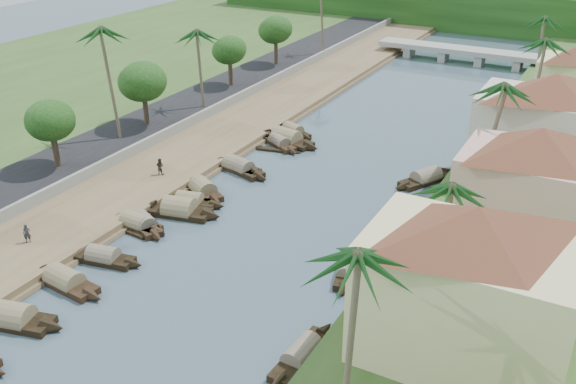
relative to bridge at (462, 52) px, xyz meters
The scene contains 41 objects.
ground 72.02m from the bridge, 90.00° to the right, with size 220.00×220.00×0.00m, color #3E515D.
left_bank 54.42m from the bridge, 107.10° to the right, with size 10.00×180.00×0.80m, color brown.
right_bank 55.37m from the bridge, 69.93° to the right, with size 16.00×180.00×1.20m, color #2F4A1D.
road 57.49m from the bridge, 115.23° to the right, with size 8.00×180.00×1.40m, color black.
retaining_wall 55.79m from the bridge, 111.23° to the right, with size 0.40×180.00×1.10m, color slate.
treeline 28.09m from the bridge, 90.00° to the left, with size 120.00×14.00×8.00m.
bridge is the anchor object (origin of this frame).
building_near 76.54m from the bridge, 75.61° to the right, with size 14.85×14.85×10.20m.
building_mid 61.51m from the bridge, 70.98° to the right, with size 14.11×14.11×9.70m.
building_far 48.15m from the bridge, 66.65° to the right, with size 15.59×15.59×10.20m.
sampan_1 84.30m from the bridge, 96.04° to the right, with size 8.15×3.67×2.35m.
sampan_2 79.35m from the bridge, 96.62° to the right, with size 8.28×2.50×2.16m.
sampan_3 75.47m from the bridge, 96.82° to the right, with size 7.22×2.70×1.95m.
sampan_4 70.18m from the bridge, 98.51° to the right, with size 6.88×1.83×1.98m.
sampan_5 66.18m from the bridge, 97.40° to the right, with size 8.36×3.69×2.55m.
sampan_6 69.79m from the bridge, 97.96° to the right, with size 6.37×4.16×1.95m.
sampan_7 64.30m from the bridge, 97.86° to the right, with size 7.11×2.98×1.90m.
sampan_8 61.78m from the bridge, 98.46° to the right, with size 7.13×5.02×2.23m.
sampan_9 55.60m from the bridge, 99.13° to the right, with size 8.50×4.03×2.13m.
sampan_10 55.58m from the bridge, 99.63° to the right, with size 7.73×2.59×2.11m.
sampan_11 46.34m from the bridge, 100.38° to the right, with size 9.35×3.58×2.57m.
sampan_12 47.62m from the bridge, 100.43° to the right, with size 7.06×4.85×1.82m.
sampan_13 43.81m from the bridge, 101.79° to the right, with size 6.95×3.96×1.94m.
sampan_14 78.44m from the bridge, 82.54° to the right, with size 1.95×8.00×1.96m.
sampan_15 68.14m from the bridge, 82.48° to the right, with size 2.87×6.77×1.84m.
sampan_16 49.13m from the bridge, 79.41° to the right, with size 5.41×8.35×2.11m.
canoe_1 70.97m from the bridge, 98.40° to the right, with size 5.44×1.42×0.87m.
canoe_2 48.97m from the bridge, 99.61° to the right, with size 5.87×2.05×0.85m.
palm_0 84.06m from the bridge, 79.65° to the right, with size 3.20×3.20×12.07m.
palm_1 70.23m from the bridge, 76.75° to the right, with size 3.20×3.20×9.76m.
palm_2 55.73m from the bridge, 74.11° to the right, with size 3.20×3.20×12.46m.
palm_3 38.03m from the bridge, 64.15° to the right, with size 3.20×3.20×12.32m.
palm_5 61.99m from the bridge, 113.19° to the right, with size 3.20×3.20×13.50m.
palm_6 48.80m from the bridge, 117.29° to the right, with size 3.20×3.20×10.97m.
palm_7 23.69m from the bridge, 49.96° to the right, with size 3.20×3.20×11.69m.
tree_2 69.45m from the bridge, 110.26° to the right, with size 4.78×4.78×6.77m.
tree_3 56.73m from the bridge, 115.12° to the right, with size 5.38×5.38×7.36m.
tree_4 41.09m from the bridge, 125.99° to the right, with size 4.45×4.45×6.75m.
tree_5 31.70m from the bridge, 140.01° to the right, with size 4.85×4.85×7.29m.
person_near 78.02m from the bridge, 101.48° to the right, with size 0.58×0.38×1.60m, color #292B31.
person_far 62.42m from the bridge, 103.44° to the right, with size 0.82×0.64×1.69m, color #2F2A21.
Camera 1 is at (24.47, -34.12, 27.40)m, focal length 40.00 mm.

